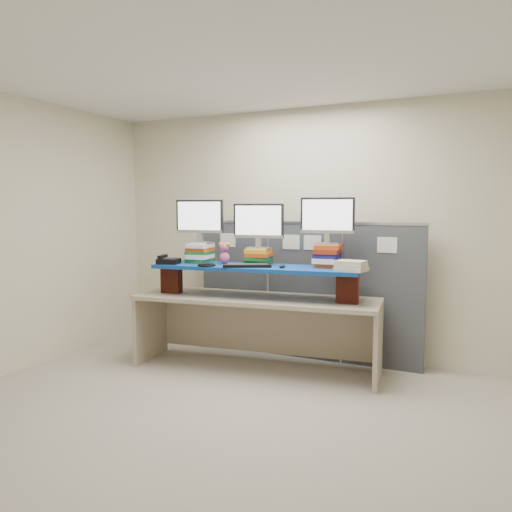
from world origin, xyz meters
The scene contains 18 objects.
room centered at (0.00, 0.00, 1.40)m, with size 5.00×4.00×2.80m.
cubicle_partition centered at (0.00, 1.78, 0.77)m, with size 2.60×0.06×1.53m.
desk centered at (-0.31, 1.17, 0.61)m, with size 2.59×1.04×0.76m.
brick_pier_left centered at (-1.24, 1.01, 0.91)m, with size 0.21×0.11×0.28m, color maroon.
brick_pier_right centered at (0.63, 1.24, 0.91)m, with size 0.21×0.11×0.28m, color maroon.
blue_board centered at (-0.31, 1.17, 1.07)m, with size 2.12×0.53×0.04m, color #0B3F95.
book_stack_left centered at (-0.99, 1.21, 1.19)m, with size 0.29×0.33×0.21m.
book_stack_center centered at (-0.33, 1.29, 1.17)m, with size 0.27×0.31×0.17m.
book_stack_right centered at (0.38, 1.39, 1.20)m, with size 0.28×0.34×0.23m.
monitor_left centered at (-1.00, 1.21, 1.56)m, with size 0.54×0.18×0.47m.
monitor_center centered at (-0.34, 1.29, 1.52)m, with size 0.54×0.18×0.47m.
monitor_right centered at (0.38, 1.38, 1.58)m, with size 0.54×0.18×0.47m.
keyboard centered at (-0.34, 1.04, 1.10)m, with size 0.50×0.35×0.03m.
mouse centered at (0.01, 1.11, 1.10)m, with size 0.05×0.10×0.03m, color black.
desk_phone centered at (-1.23, 0.94, 1.12)m, with size 0.27×0.25×0.09m.
headset centered at (-0.75, 0.94, 1.10)m, with size 0.19×0.19×0.02m, color black.
plush_toy centered at (-0.69, 1.20, 1.20)m, with size 0.13×0.10×0.23m.
binder_stack centered at (0.68, 1.17, 1.13)m, with size 0.30×0.25×0.10m.
Camera 1 is at (1.86, -3.40, 1.68)m, focal length 35.00 mm.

